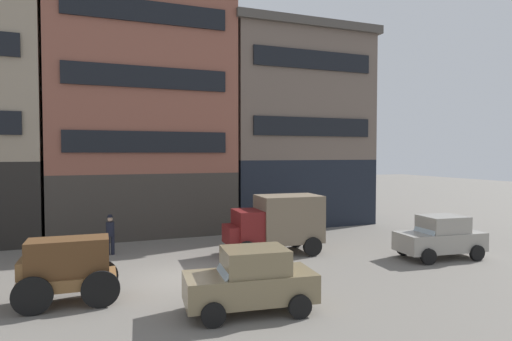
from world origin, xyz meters
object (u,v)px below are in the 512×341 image
object	(u,v)px
delivery_truck_near	(277,222)
sedan_dark	(251,280)
sedan_light	(440,237)
pedestrian_officer	(110,233)
cargo_wagon	(67,266)

from	to	relation	value
delivery_truck_near	sedan_dark	xyz separation A→B (m)	(-3.62, -6.33, -0.51)
delivery_truck_near	sedan_light	size ratio (longest dim) A/B	1.16
sedan_light	pedestrian_officer	bearing A→B (deg)	156.40
sedan_dark	pedestrian_officer	bearing A→B (deg)	111.13
cargo_wagon	pedestrian_officer	world-z (taller)	cargo_wagon
sedan_dark	pedestrian_officer	xyz separation A→B (m)	(-3.40, 8.80, 0.07)
sedan_dark	sedan_light	size ratio (longest dim) A/B	1.00
sedan_light	pedestrian_officer	xyz separation A→B (m)	(-13.27, 5.80, 0.07)
sedan_light	pedestrian_officer	size ratio (longest dim) A/B	2.14
delivery_truck_near	sedan_light	distance (m)	7.11
cargo_wagon	pedestrian_officer	xyz separation A→B (m)	(1.53, 6.20, -0.17)
pedestrian_officer	cargo_wagon	bearing A→B (deg)	-103.85
pedestrian_officer	delivery_truck_near	bearing A→B (deg)	-19.34
cargo_wagon	sedan_light	bearing A→B (deg)	1.54
delivery_truck_near	pedestrian_officer	bearing A→B (deg)	160.66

